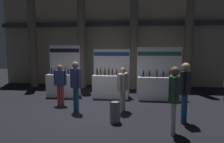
# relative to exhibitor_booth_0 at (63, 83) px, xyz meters

# --- Properties ---
(ground_plane) EXTENTS (26.62, 26.62, 0.00)m
(ground_plane) POSITION_rel_exhibitor_booth_0_xyz_m (1.80, -2.08, -0.62)
(ground_plane) COLOR black
(hall_colonnade) EXTENTS (13.31, 1.37, 6.65)m
(hall_colonnade) POSITION_rel_exhibitor_booth_0_xyz_m (1.80, 2.97, 2.65)
(hall_colonnade) COLOR gray
(hall_colonnade) RESTS_ON ground_plane
(exhibitor_booth_0) EXTENTS (1.49, 0.70, 2.39)m
(exhibitor_booth_0) POSITION_rel_exhibitor_booth_0_xyz_m (0.00, 0.00, 0.00)
(exhibitor_booth_0) COLOR white
(exhibitor_booth_0) RESTS_ON ground_plane
(exhibitor_booth_1) EXTENTS (1.69, 0.66, 2.21)m
(exhibitor_booth_1) POSITION_rel_exhibitor_booth_0_xyz_m (2.26, 0.01, -0.02)
(exhibitor_booth_1) COLOR white
(exhibitor_booth_1) RESTS_ON ground_plane
(exhibitor_booth_2) EXTENTS (1.99, 0.66, 2.31)m
(exhibitor_booth_2) POSITION_rel_exhibitor_booth_0_xyz_m (4.44, -0.06, -0.02)
(exhibitor_booth_2) COLOR white
(exhibitor_booth_2) RESTS_ON ground_plane
(trash_bin) EXTENTS (0.33, 0.33, 0.65)m
(trash_bin) POSITION_rel_exhibitor_booth_0_xyz_m (2.77, -3.07, -0.30)
(trash_bin) COLOR slate
(trash_bin) RESTS_ON ground_plane
(visitor_1) EXTENTS (0.34, 0.52, 1.80)m
(visitor_1) POSITION_rel_exhibitor_booth_0_xyz_m (4.37, -3.73, 0.46)
(visitor_1) COLOR silver
(visitor_1) RESTS_ON ground_plane
(visitor_2) EXTENTS (0.38, 0.61, 1.59)m
(visitor_2) POSITION_rel_exhibitor_booth_0_xyz_m (2.94, -1.98, 0.34)
(visitor_2) COLOR #ADA393
(visitor_2) RESTS_ON ground_plane
(visitor_5) EXTENTS (0.42, 0.41, 1.80)m
(visitor_5) POSITION_rel_exhibitor_booth_0_xyz_m (1.28, -2.20, 0.45)
(visitor_5) COLOR navy
(visitor_5) RESTS_ON ground_plane
(visitor_6) EXTENTS (0.53, 0.23, 1.62)m
(visitor_6) POSITION_rel_exhibitor_booth_0_xyz_m (0.41, -1.41, 0.33)
(visitor_6) COLOR maroon
(visitor_6) RESTS_ON ground_plane
(visitor_7) EXTENTS (0.35, 0.44, 1.84)m
(visitor_7) POSITION_rel_exhibitor_booth_0_xyz_m (4.85, -2.88, 0.47)
(visitor_7) COLOR navy
(visitor_7) RESTS_ON ground_plane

